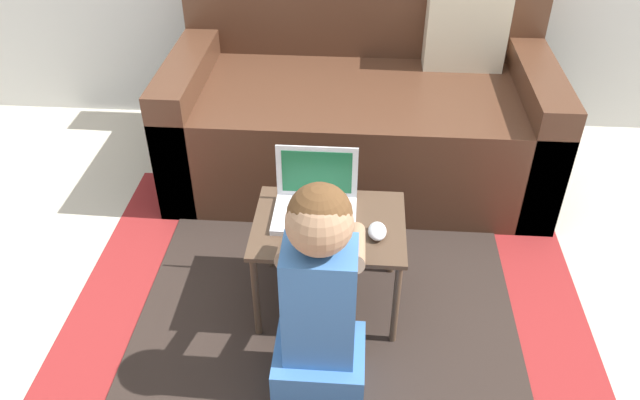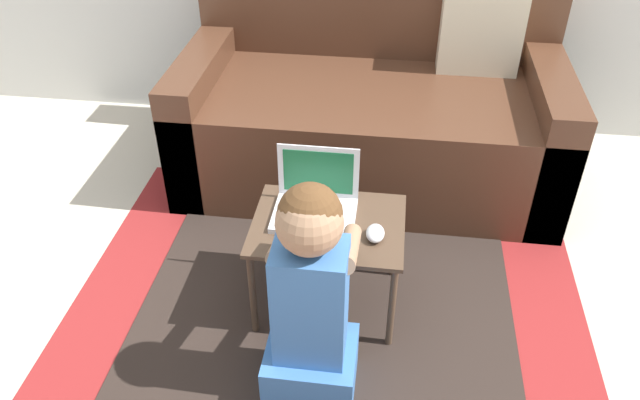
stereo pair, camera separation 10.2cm
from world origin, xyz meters
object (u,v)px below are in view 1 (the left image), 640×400
at_px(laptop_desk, 329,233).
at_px(laptop, 315,205).
at_px(couch, 361,107).
at_px(computer_mouse, 377,231).
at_px(person_seated, 320,303).

xyz_separation_m(laptop_desk, laptop, (-0.05, 0.05, 0.08)).
distance_m(couch, laptop_desk, 0.97).
bearing_deg(laptop_desk, couch, 84.65).
bearing_deg(laptop, couch, 81.19).
height_order(laptop_desk, computer_mouse, computer_mouse).
relative_size(couch, computer_mouse, 18.77).
xyz_separation_m(couch, laptop_desk, (-0.09, -0.97, 0.02)).
height_order(laptop_desk, laptop, laptop).
distance_m(laptop_desk, computer_mouse, 0.18).
bearing_deg(computer_mouse, laptop, 153.76).
bearing_deg(computer_mouse, laptop_desk, 161.34).
bearing_deg(person_seated, laptop, 96.19).
distance_m(laptop, computer_mouse, 0.24).
distance_m(couch, laptop, 0.93).
distance_m(couch, computer_mouse, 1.03).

